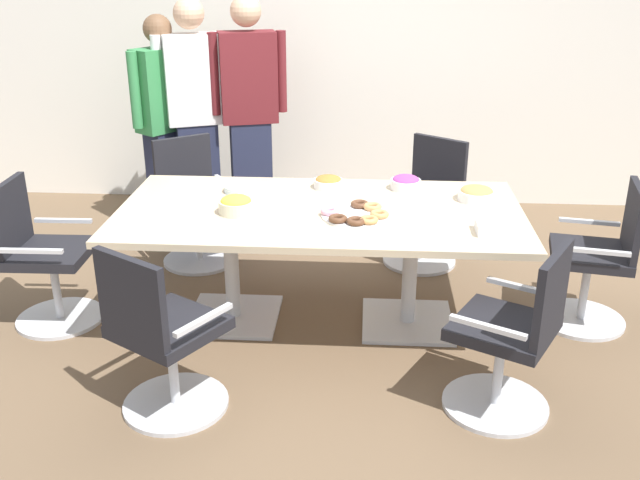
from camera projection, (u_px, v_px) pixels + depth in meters
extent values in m
cube|color=brown|center=(320.00, 321.00, 4.56)|extent=(10.00, 10.00, 0.01)
cube|color=white|center=(339.00, 45.00, 6.24)|extent=(8.00, 0.10, 2.80)
cube|color=#CCB793|center=(320.00, 212.00, 4.28)|extent=(2.40, 1.20, 0.04)
cube|color=silver|center=(234.00, 316.00, 4.59)|extent=(0.56, 0.56, 0.02)
cylinder|color=silver|center=(231.00, 265.00, 4.45)|extent=(0.09, 0.09, 0.69)
cube|color=silver|center=(407.00, 321.00, 4.52)|extent=(0.56, 0.56, 0.02)
cylinder|color=silver|center=(410.00, 270.00, 4.38)|extent=(0.09, 0.09, 0.69)
cylinder|color=silver|center=(495.00, 404.00, 3.70)|extent=(0.73, 0.73, 0.02)
cylinder|color=silver|center=(499.00, 368.00, 3.62)|extent=(0.05, 0.05, 0.41)
cube|color=black|center=(503.00, 328.00, 3.53)|extent=(0.62, 0.62, 0.06)
cube|color=black|center=(552.00, 294.00, 3.34)|extent=(0.25, 0.40, 0.42)
cube|color=silver|center=(488.00, 327.00, 3.30)|extent=(0.34, 0.20, 0.02)
cube|color=silver|center=(522.00, 287.00, 3.68)|extent=(0.34, 0.20, 0.02)
cylinder|color=silver|center=(580.00, 319.00, 4.54)|extent=(0.63, 0.63, 0.02)
cylinder|color=silver|center=(585.00, 288.00, 4.46)|extent=(0.05, 0.05, 0.41)
cube|color=black|center=(590.00, 254.00, 4.37)|extent=(0.54, 0.54, 0.06)
cube|color=black|center=(633.00, 220.00, 4.23)|extent=(0.12, 0.44, 0.42)
cube|color=silver|center=(597.00, 251.00, 4.11)|extent=(0.37, 0.10, 0.02)
cube|color=silver|center=(589.00, 222.00, 4.55)|extent=(0.37, 0.10, 0.02)
cylinder|color=silver|center=(419.00, 260.00, 5.39)|extent=(0.75, 0.75, 0.02)
cylinder|color=silver|center=(421.00, 234.00, 5.31)|extent=(0.05, 0.05, 0.41)
cube|color=black|center=(422.00, 204.00, 5.22)|extent=(0.64, 0.64, 0.06)
cube|color=black|center=(439.00, 166.00, 5.28)|extent=(0.38, 0.29, 0.42)
cube|color=silver|center=(453.00, 195.00, 5.03)|extent=(0.24, 0.32, 0.02)
cube|color=silver|center=(395.00, 182.00, 5.32)|extent=(0.24, 0.32, 0.02)
cylinder|color=silver|center=(200.00, 260.00, 5.40)|extent=(0.75, 0.75, 0.02)
cylinder|color=silver|center=(198.00, 233.00, 5.32)|extent=(0.05, 0.05, 0.41)
cube|color=black|center=(196.00, 204.00, 5.23)|extent=(0.64, 0.64, 0.06)
cube|color=black|center=(183.00, 165.00, 5.30)|extent=(0.38, 0.29, 0.42)
cube|color=silver|center=(226.00, 182.00, 5.30)|extent=(0.24, 0.32, 0.02)
cube|color=silver|center=(163.00, 194.00, 5.06)|extent=(0.24, 0.32, 0.02)
cylinder|color=silver|center=(61.00, 318.00, 4.56)|extent=(0.55, 0.55, 0.02)
cylinder|color=silver|center=(56.00, 287.00, 4.48)|extent=(0.05, 0.05, 0.41)
cube|color=black|center=(51.00, 253.00, 4.39)|extent=(0.47, 0.47, 0.06)
cube|color=black|center=(11.00, 216.00, 4.31)|extent=(0.05, 0.44, 0.42)
cube|color=silver|center=(63.00, 221.00, 4.57)|extent=(0.37, 0.04, 0.02)
cube|color=silver|center=(31.00, 251.00, 4.12)|extent=(0.37, 0.04, 0.02)
cylinder|color=silver|center=(176.00, 403.00, 3.71)|extent=(0.74, 0.74, 0.02)
cylinder|color=silver|center=(173.00, 368.00, 3.63)|extent=(0.05, 0.05, 0.41)
cube|color=black|center=(169.00, 327.00, 3.54)|extent=(0.63, 0.63, 0.06)
cube|color=black|center=(131.00, 299.00, 3.29)|extent=(0.39, 0.27, 0.42)
cube|color=silver|center=(134.00, 292.00, 3.63)|extent=(0.22, 0.33, 0.02)
cube|color=silver|center=(204.00, 320.00, 3.36)|extent=(0.22, 0.33, 0.02)
cube|color=#232842|center=(170.00, 178.00, 5.96)|extent=(0.35, 0.38, 0.82)
cube|color=#388C4C|center=(162.00, 90.00, 5.69)|extent=(0.43, 0.49, 0.65)
sphere|color=brown|center=(157.00, 29.00, 5.51)|extent=(0.22, 0.22, 0.22)
cylinder|color=#388C4C|center=(188.00, 81.00, 5.86)|extent=(0.11, 0.11, 0.58)
cylinder|color=#388C4C|center=(135.00, 90.00, 5.48)|extent=(0.11, 0.11, 0.58)
cube|color=#232842|center=(199.00, 176.00, 5.93)|extent=(0.37, 0.30, 0.88)
cube|color=white|center=(193.00, 79.00, 5.63)|extent=(0.49, 0.37, 0.70)
sphere|color=#DBAD89|center=(189.00, 13.00, 5.44)|extent=(0.24, 0.24, 0.24)
cylinder|color=white|center=(226.00, 73.00, 5.69)|extent=(0.10, 0.10, 0.63)
cylinder|color=white|center=(158.00, 77.00, 5.54)|extent=(0.10, 0.10, 0.63)
cube|color=#232842|center=(252.00, 175.00, 5.94)|extent=(0.36, 0.28, 0.89)
cube|color=maroon|center=(248.00, 78.00, 5.64)|extent=(0.48, 0.33, 0.70)
sphere|color=#DBAD89|center=(246.00, 11.00, 5.45)|extent=(0.24, 0.24, 0.24)
cylinder|color=maroon|center=(281.00, 72.00, 5.68)|extent=(0.10, 0.10, 0.63)
cylinder|color=maroon|center=(214.00, 74.00, 5.58)|extent=(0.10, 0.10, 0.63)
cylinder|color=white|center=(476.00, 195.00, 4.40)|extent=(0.22, 0.22, 0.06)
ellipsoid|color=tan|center=(477.00, 191.00, 4.39)|extent=(0.20, 0.20, 0.06)
cylinder|color=white|center=(328.00, 184.00, 4.63)|extent=(0.19, 0.19, 0.06)
ellipsoid|color=#AD702D|center=(328.00, 179.00, 4.62)|extent=(0.17, 0.17, 0.05)
cylinder|color=white|center=(406.00, 184.00, 4.60)|extent=(0.19, 0.19, 0.06)
ellipsoid|color=#9E3D8E|center=(406.00, 180.00, 4.59)|extent=(0.17, 0.17, 0.06)
cylinder|color=beige|center=(236.00, 207.00, 4.19)|extent=(0.20, 0.20, 0.07)
ellipsoid|color=yellow|center=(236.00, 201.00, 4.18)|extent=(0.18, 0.18, 0.07)
cylinder|color=white|center=(355.00, 216.00, 4.15)|extent=(0.38, 0.38, 0.01)
torus|color=tan|center=(379.00, 214.00, 4.11)|extent=(0.11, 0.11, 0.03)
torus|color=tan|center=(372.00, 207.00, 4.23)|extent=(0.11, 0.11, 0.03)
torus|color=brown|center=(360.00, 204.00, 4.27)|extent=(0.11, 0.11, 0.03)
torus|color=white|center=(336.00, 206.00, 4.23)|extent=(0.11, 0.11, 0.03)
torus|color=pink|center=(330.00, 211.00, 4.15)|extent=(0.11, 0.11, 0.03)
torus|color=brown|center=(338.00, 219.00, 4.04)|extent=(0.11, 0.11, 0.03)
torus|color=brown|center=(356.00, 221.00, 4.00)|extent=(0.11, 0.11, 0.03)
torus|color=tan|center=(369.00, 220.00, 4.02)|extent=(0.11, 0.11, 0.03)
cylinder|color=white|center=(241.00, 191.00, 4.57)|extent=(0.21, 0.21, 0.01)
cylinder|color=silver|center=(241.00, 190.00, 4.57)|extent=(0.21, 0.21, 0.01)
cylinder|color=white|center=(241.00, 189.00, 4.57)|extent=(0.21, 0.21, 0.01)
cylinder|color=silver|center=(241.00, 188.00, 4.56)|extent=(0.21, 0.21, 0.01)
cylinder|color=white|center=(241.00, 187.00, 4.56)|extent=(0.21, 0.21, 0.01)
cylinder|color=silver|center=(241.00, 187.00, 4.56)|extent=(0.21, 0.21, 0.01)
cylinder|color=white|center=(241.00, 186.00, 4.56)|extent=(0.21, 0.21, 0.01)
cube|color=white|center=(491.00, 228.00, 3.90)|extent=(0.16, 0.16, 0.06)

